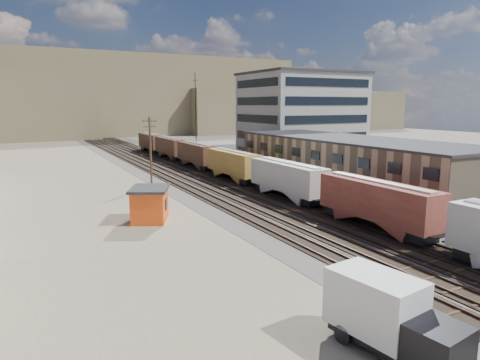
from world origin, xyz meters
name	(u,v)px	position (x,y,z in m)	size (l,w,h in m)	color
ground	(424,266)	(0.00, 0.00, 0.00)	(300.00, 300.00, 0.00)	#6B6356
ballast_bed	(186,172)	(0.00, 50.00, 0.03)	(18.00, 200.00, 0.06)	#4C4742
dirt_yard	(72,193)	(-20.00, 40.00, 0.01)	(24.00, 180.00, 0.03)	#84775B
asphalt_lot	(340,175)	(22.00, 35.00, 0.02)	(26.00, 120.00, 0.04)	#232326
rail_tracks	(183,172)	(-0.55, 50.00, 0.11)	(11.40, 200.00, 0.24)	black
freight_train	(257,169)	(3.80, 31.46, 2.79)	(3.00, 119.74, 4.46)	black
warehouse	(350,164)	(14.98, 25.00, 3.65)	(12.40, 40.40, 7.25)	tan
office_tower	(301,117)	(27.95, 54.95, 9.26)	(22.60, 18.60, 18.45)	#9E998E
utility_pole_north	(150,149)	(-8.50, 42.00, 5.30)	(2.20, 0.32, 10.00)	#382619
radio_mast	(196,118)	(6.00, 60.00, 9.12)	(1.20, 0.16, 18.00)	black
hills_north	(85,99)	(0.17, 167.92, 14.10)	(265.00, 80.00, 32.00)	brown
box_truck	(389,316)	(-10.99, -6.91, 1.86)	(3.43, 7.12, 3.65)	silver
maintenance_shed	(150,204)	(-14.49, 21.70, 1.79)	(5.35, 5.88, 3.50)	#F15116
parked_car_silver	(465,195)	(22.71, 12.58, 0.81)	(2.27, 5.59, 1.62)	#A2A4AA
parked_car_blue	(291,157)	(25.14, 54.14, 0.82)	(2.72, 5.89, 1.64)	navy
parked_car_far	(321,159)	(29.06, 49.06, 0.80)	(1.89, 4.71, 1.60)	silver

